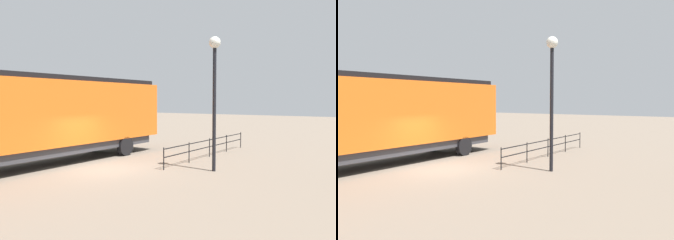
# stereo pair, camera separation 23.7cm
# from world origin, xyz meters

# --- Properties ---
(ground_plane) EXTENTS (120.00, 120.00, 0.00)m
(ground_plane) POSITION_xyz_m (0.00, 0.00, 0.00)
(ground_plane) COLOR #756656
(locomotive) EXTENTS (2.94, 16.29, 4.39)m
(locomotive) POSITION_xyz_m (-3.18, -1.15, 2.45)
(locomotive) COLOR orange
(locomotive) RESTS_ON ground_plane
(lamp_post) EXTENTS (0.52, 0.52, 6.00)m
(lamp_post) POSITION_xyz_m (4.38, 2.45, 4.26)
(lamp_post) COLOR black
(lamp_post) RESTS_ON ground_plane
(platform_fence) EXTENTS (0.05, 9.12, 1.04)m
(platform_fence) POSITION_xyz_m (2.37, 5.91, 0.69)
(platform_fence) COLOR black
(platform_fence) RESTS_ON ground_plane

